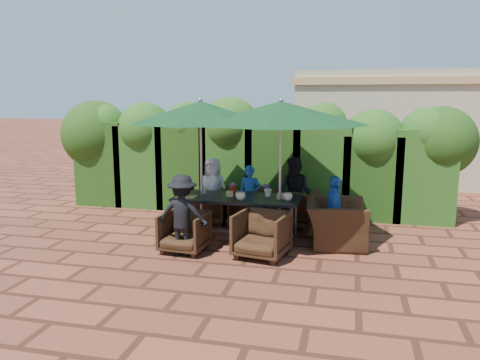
% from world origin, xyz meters
% --- Properties ---
extents(ground, '(80.00, 80.00, 0.00)m').
position_xyz_m(ground, '(0.00, 0.00, 0.00)').
color(ground, brown).
rests_on(ground, ground).
extents(dining_table, '(2.20, 0.90, 0.75)m').
position_xyz_m(dining_table, '(0.16, 0.22, 0.67)').
color(dining_table, black).
rests_on(dining_table, ground).
extents(umbrella_left, '(2.52, 2.52, 2.46)m').
position_xyz_m(umbrella_left, '(-0.48, 0.18, 2.21)').
color(umbrella_left, gray).
rests_on(umbrella_left, ground).
extents(umbrella_right, '(2.89, 2.89, 2.46)m').
position_xyz_m(umbrella_right, '(0.91, 0.18, 2.21)').
color(umbrella_right, gray).
rests_on(umbrella_right, ground).
extents(chair_far_left, '(0.84, 0.80, 0.78)m').
position_xyz_m(chair_far_left, '(-0.69, 1.15, 0.39)').
color(chair_far_left, black).
rests_on(chair_far_left, ground).
extents(chair_far_mid, '(0.98, 0.96, 0.79)m').
position_xyz_m(chair_far_mid, '(0.07, 1.15, 0.39)').
color(chair_far_mid, black).
rests_on(chair_far_mid, ground).
extents(chair_far_right, '(0.89, 0.85, 0.81)m').
position_xyz_m(chair_far_right, '(1.06, 1.19, 0.41)').
color(chair_far_right, black).
rests_on(chair_far_right, ground).
extents(chair_near_left, '(0.74, 0.70, 0.71)m').
position_xyz_m(chair_near_left, '(-0.51, -0.68, 0.36)').
color(chair_near_left, black).
rests_on(chair_near_left, ground).
extents(chair_near_right, '(0.89, 0.85, 0.79)m').
position_xyz_m(chair_near_right, '(0.76, -0.65, 0.40)').
color(chair_near_right, black).
rests_on(chair_near_right, ground).
extents(chair_end_right, '(0.84, 1.20, 0.99)m').
position_xyz_m(chair_end_right, '(1.86, 0.27, 0.50)').
color(chair_end_right, black).
rests_on(chair_end_right, ground).
extents(adult_far_left, '(0.68, 0.46, 1.29)m').
position_xyz_m(adult_far_left, '(-0.59, 1.25, 0.64)').
color(adult_far_left, white).
rests_on(adult_far_left, ground).
extents(adult_far_mid, '(0.44, 0.36, 1.18)m').
position_xyz_m(adult_far_mid, '(0.19, 1.08, 0.59)').
color(adult_far_mid, blue).
rests_on(adult_far_mid, ground).
extents(adult_far_right, '(0.76, 0.61, 1.37)m').
position_xyz_m(adult_far_right, '(1.07, 1.09, 0.68)').
color(adult_far_right, black).
rests_on(adult_far_right, ground).
extents(adult_near_left, '(0.85, 0.43, 1.29)m').
position_xyz_m(adult_near_left, '(-0.48, -0.81, 0.64)').
color(adult_near_left, black).
rests_on(adult_near_left, ground).
extents(adult_end_right, '(0.46, 0.75, 1.20)m').
position_xyz_m(adult_end_right, '(1.83, 0.14, 0.60)').
color(adult_end_right, blue).
rests_on(adult_end_right, ground).
extents(child_left, '(0.33, 0.30, 0.78)m').
position_xyz_m(child_left, '(-0.19, 1.35, 0.39)').
color(child_left, '#E95290').
rests_on(child_left, ground).
extents(child_right, '(0.37, 0.34, 0.82)m').
position_xyz_m(child_right, '(0.51, 1.19, 0.41)').
color(child_right, '#9252B3').
rests_on(child_right, ground).
extents(pedestrian_a, '(1.65, 0.91, 1.68)m').
position_xyz_m(pedestrian_a, '(1.62, 4.26, 0.84)').
color(pedestrian_a, '#25883A').
rests_on(pedestrian_a, ground).
extents(pedestrian_b, '(0.79, 0.50, 1.61)m').
position_xyz_m(pedestrian_b, '(2.49, 4.52, 0.80)').
color(pedestrian_b, '#E95290').
rests_on(pedestrian_b, ground).
extents(pedestrian_c, '(1.21, 1.21, 1.83)m').
position_xyz_m(pedestrian_c, '(3.09, 4.23, 0.92)').
color(pedestrian_c, gray).
rests_on(pedestrian_c, ground).
extents(cup_a, '(0.15, 0.15, 0.12)m').
position_xyz_m(cup_a, '(-0.72, 0.03, 0.81)').
color(cup_a, beige).
rests_on(cup_a, dining_table).
extents(cup_b, '(0.13, 0.13, 0.12)m').
position_xyz_m(cup_b, '(-0.50, 0.35, 0.81)').
color(cup_b, beige).
rests_on(cup_b, dining_table).
extents(cup_c, '(0.17, 0.17, 0.13)m').
position_xyz_m(cup_c, '(0.27, -0.01, 0.82)').
color(cup_c, beige).
rests_on(cup_c, dining_table).
extents(cup_d, '(0.14, 0.14, 0.13)m').
position_xyz_m(cup_d, '(0.67, 0.37, 0.82)').
color(cup_d, beige).
rests_on(cup_d, dining_table).
extents(cup_e, '(0.16, 0.16, 0.13)m').
position_xyz_m(cup_e, '(1.06, 0.13, 0.81)').
color(cup_e, beige).
rests_on(cup_e, dining_table).
extents(ketchup_bottle, '(0.04, 0.04, 0.17)m').
position_xyz_m(ketchup_bottle, '(0.05, 0.27, 0.83)').
color(ketchup_bottle, '#B20C0A').
rests_on(ketchup_bottle, dining_table).
extents(sauce_bottle, '(0.04, 0.04, 0.17)m').
position_xyz_m(sauce_bottle, '(0.08, 0.32, 0.83)').
color(sauce_bottle, '#4C230C').
rests_on(sauce_bottle, dining_table).
extents(serving_tray, '(0.35, 0.25, 0.02)m').
position_xyz_m(serving_tray, '(-0.69, -0.02, 0.76)').
color(serving_tray, '#AB8453').
rests_on(serving_tray, dining_table).
extents(number_block_left, '(0.12, 0.06, 0.10)m').
position_xyz_m(number_block_left, '(0.03, 0.21, 0.80)').
color(number_block_left, '#DCB071').
rests_on(number_block_left, dining_table).
extents(number_block_right, '(0.12, 0.06, 0.10)m').
position_xyz_m(number_block_right, '(0.92, 0.22, 0.80)').
color(number_block_right, '#DCB071').
rests_on(number_block_right, dining_table).
extents(hedge_wall, '(9.10, 1.60, 2.49)m').
position_xyz_m(hedge_wall, '(-0.17, 2.32, 1.34)').
color(hedge_wall, '#16360E').
rests_on(hedge_wall, ground).
extents(building, '(6.20, 3.08, 3.20)m').
position_xyz_m(building, '(3.50, 6.99, 1.61)').
color(building, beige).
rests_on(building, ground).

